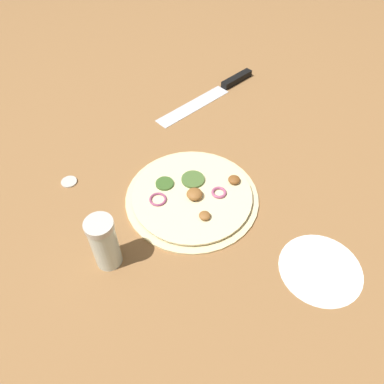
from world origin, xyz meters
The scene contains 6 objects.
ground_plane centered at (0.00, 0.00, 0.00)m, with size 3.00×3.00×0.00m, color olive.
pizza centered at (0.00, 0.00, 0.01)m, with size 0.27×0.27×0.03m.
knife centered at (-0.28, -0.27, 0.01)m, with size 0.33×0.08×0.02m.
spice_jar centered at (0.20, 0.03, 0.06)m, with size 0.05×0.05×0.11m.
loose_cap centered at (0.19, -0.18, 0.00)m, with size 0.03×0.03×0.01m.
flour_patch centered at (-0.09, 0.26, 0.00)m, with size 0.15×0.15×0.00m.
Camera 1 is at (0.28, 0.40, 0.58)m, focal length 35.00 mm.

